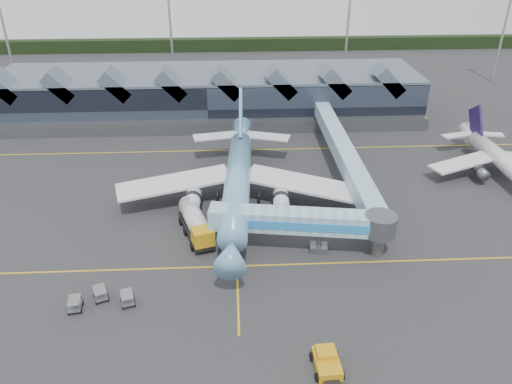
{
  "coord_description": "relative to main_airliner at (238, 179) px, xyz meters",
  "views": [
    {
      "loc": [
        -0.21,
        -58.44,
        38.1
      ],
      "look_at": [
        2.91,
        2.13,
        5.0
      ],
      "focal_mm": 35.0,
      "sensor_mm": 36.0,
      "label": 1
    }
  ],
  "objects": [
    {
      "name": "ground",
      "position": [
        -0.48,
        -8.19,
        -4.03
      ],
      "size": [
        260.0,
        260.0,
        0.0
      ],
      "primitive_type": "plane",
      "color": "#2B2A2D",
      "rests_on": "ground"
    },
    {
      "name": "taxi_stripes",
      "position": [
        -0.48,
        1.81,
        -4.03
      ],
      "size": [
        120.0,
        60.0,
        0.01
      ],
      "color": "gold",
      "rests_on": "ground"
    },
    {
      "name": "tree_line_far",
      "position": [
        -0.48,
        101.81,
        -2.03
      ],
      "size": [
        260.0,
        4.0,
        4.0
      ],
      "primitive_type": "cube",
      "color": "black",
      "rests_on": "ground"
    },
    {
      "name": "terminal",
      "position": [
        -5.54,
        39.16,
        0.85
      ],
      "size": [
        90.0,
        22.25,
        12.52
      ],
      "color": "black",
      "rests_on": "ground"
    },
    {
      "name": "light_masts",
      "position": [
        20.52,
        54.61,
        8.45
      ],
      "size": [
        132.4,
        42.56,
        22.45
      ],
      "color": "gray",
      "rests_on": "ground"
    },
    {
      "name": "main_airliner",
      "position": [
        0.0,
        0.0,
        0.0
      ],
      "size": [
        37.11,
        42.75,
        13.73
      ],
      "rotation": [
        0.0,
        0.0,
        -0.06
      ],
      "color": "#6099C3",
      "rests_on": "ground"
    },
    {
      "name": "regional_jet",
      "position": [
        44.14,
        7.21,
        -1.07
      ],
      "size": [
        25.0,
        27.2,
        9.35
      ],
      "rotation": [
        0.0,
        0.0,
        0.03
      ],
      "color": "silver",
      "rests_on": "ground"
    },
    {
      "name": "jet_bridge",
      "position": [
        9.32,
        -13.2,
        0.17
      ],
      "size": [
        23.77,
        6.77,
        5.91
      ],
      "rotation": [
        0.0,
        0.0,
        -0.15
      ],
      "color": "#7CB2CF",
      "rests_on": "ground"
    },
    {
      "name": "fuel_truck",
      "position": [
        -6.04,
        -8.54,
        -2.0
      ],
      "size": [
        5.58,
        10.8,
        3.63
      ],
      "rotation": [
        0.0,
        0.0,
        0.3
      ],
      "color": "black",
      "rests_on": "ground"
    },
    {
      "name": "pushback_tug",
      "position": [
        7.87,
        -32.89,
        -3.19
      ],
      "size": [
        2.89,
        4.39,
        1.89
      ],
      "rotation": [
        0.0,
        0.0,
        0.05
      ],
      "color": "#CA8F13",
      "rests_on": "ground"
    },
    {
      "name": "baggage_carts",
      "position": [
        -15.84,
        -22.42,
        -3.23
      ],
      "size": [
        7.33,
        3.98,
        1.44
      ],
      "rotation": [
        0.0,
        0.0,
        0.29
      ],
      "color": "gray",
      "rests_on": "ground"
    }
  ]
}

